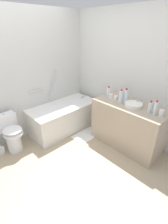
{
  "coord_description": "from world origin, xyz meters",
  "views": [
    {
      "loc": [
        -1.02,
        -1.7,
        1.99
      ],
      "look_at": [
        0.64,
        0.05,
        0.73
      ],
      "focal_mm": 26.08,
      "sensor_mm": 36.0,
      "label": 1
    }
  ],
  "objects_px": {
    "water_bottle_1": "(150,107)",
    "water_bottle_2": "(108,92)",
    "water_bottle_0": "(156,108)",
    "drinking_glass_2": "(155,110)",
    "bathtub": "(64,116)",
    "sink_basin": "(134,105)",
    "toilet": "(11,133)",
    "sink_faucet": "(139,102)",
    "water_bottle_4": "(121,96)",
    "water_bottle_3": "(126,96)",
    "bath_mat": "(86,135)",
    "drinking_glass_0": "(111,96)",
    "drinking_glass_1": "(115,98)",
    "drinking_glass_3": "(161,113)",
    "toilet_paper_roll": "(2,150)"
  },
  "relations": [
    {
      "from": "water_bottle_1",
      "to": "water_bottle_2",
      "type": "bearing_deg",
      "value": 88.14
    },
    {
      "from": "water_bottle_0",
      "to": "drinking_glass_2",
      "type": "bearing_deg",
      "value": 23.01
    },
    {
      "from": "bathtub",
      "to": "sink_basin",
      "type": "height_order",
      "value": "bathtub"
    },
    {
      "from": "water_bottle_2",
      "to": "toilet",
      "type": "bearing_deg",
      "value": 153.17
    },
    {
      "from": "sink_faucet",
      "to": "water_bottle_4",
      "type": "height_order",
      "value": "water_bottle_4"
    },
    {
      "from": "water_bottle_3",
      "to": "bath_mat",
      "type": "height_order",
      "value": "water_bottle_3"
    },
    {
      "from": "drinking_glass_0",
      "to": "drinking_glass_1",
      "type": "height_order",
      "value": "drinking_glass_0"
    },
    {
      "from": "bathtub",
      "to": "drinking_glass_2",
      "type": "height_order",
      "value": "bathtub"
    },
    {
      "from": "sink_basin",
      "to": "bath_mat",
      "type": "distance_m",
      "value": 1.19
    },
    {
      "from": "drinking_glass_1",
      "to": "drinking_glass_2",
      "type": "distance_m",
      "value": 0.72
    },
    {
      "from": "bathtub",
      "to": "sink_basin",
      "type": "relative_size",
      "value": 5.02
    },
    {
      "from": "sink_faucet",
      "to": "water_bottle_1",
      "type": "xyz_separation_m",
      "value": [
        -0.18,
        -0.28,
        0.06
      ]
    },
    {
      "from": "drinking_glass_2",
      "to": "water_bottle_4",
      "type": "bearing_deg",
      "value": 97.32
    },
    {
      "from": "drinking_glass_3",
      "to": "bath_mat",
      "type": "xyz_separation_m",
      "value": [
        -0.35,
        1.22,
        -0.87
      ]
    },
    {
      "from": "water_bottle_4",
      "to": "sink_faucet",
      "type": "bearing_deg",
      "value": -50.8
    },
    {
      "from": "water_bottle_0",
      "to": "water_bottle_4",
      "type": "distance_m",
      "value": 0.62
    },
    {
      "from": "water_bottle_4",
      "to": "bath_mat",
      "type": "distance_m",
      "value": 1.11
    },
    {
      "from": "water_bottle_3",
      "to": "sink_basin",
      "type": "bearing_deg",
      "value": -102.48
    },
    {
      "from": "bath_mat",
      "to": "water_bottle_2",
      "type": "bearing_deg",
      "value": -30.55
    },
    {
      "from": "bathtub",
      "to": "drinking_glass_2",
      "type": "distance_m",
      "value": 1.83
    },
    {
      "from": "bathtub",
      "to": "drinking_glass_1",
      "type": "xyz_separation_m",
      "value": [
        0.49,
        -0.94,
        0.57
      ]
    },
    {
      "from": "water_bottle_2",
      "to": "drinking_glass_2",
      "type": "distance_m",
      "value": 0.9
    },
    {
      "from": "bathtub",
      "to": "drinking_glass_0",
      "type": "bearing_deg",
      "value": -60.55
    },
    {
      "from": "water_bottle_3",
      "to": "drinking_glass_0",
      "type": "relative_size",
      "value": 3.06
    },
    {
      "from": "water_bottle_3",
      "to": "toilet_paper_roll",
      "type": "bearing_deg",
      "value": 146.26
    },
    {
      "from": "water_bottle_3",
      "to": "water_bottle_2",
      "type": "bearing_deg",
      "value": 93.78
    },
    {
      "from": "drinking_glass_1",
      "to": "water_bottle_2",
      "type": "bearing_deg",
      "value": 86.75
    },
    {
      "from": "toilet",
      "to": "drinking_glass_3",
      "type": "bearing_deg",
      "value": 37.15
    },
    {
      "from": "water_bottle_2",
      "to": "bath_mat",
      "type": "distance_m",
      "value": 1.0
    },
    {
      "from": "sink_faucet",
      "to": "drinking_glass_1",
      "type": "relative_size",
      "value": 2.01
    },
    {
      "from": "toilet",
      "to": "water_bottle_0",
      "type": "relative_size",
      "value": 2.99
    },
    {
      "from": "drinking_glass_1",
      "to": "toilet_paper_roll",
      "type": "relative_size",
      "value": 0.66
    },
    {
      "from": "water_bottle_3",
      "to": "bath_mat",
      "type": "xyz_separation_m",
      "value": [
        -0.38,
        0.57,
        -0.94
      ]
    },
    {
      "from": "water_bottle_2",
      "to": "drinking_glass_2",
      "type": "xyz_separation_m",
      "value": [
        0.03,
        -0.89,
        -0.06
      ]
    },
    {
      "from": "toilet",
      "to": "toilet_paper_roll",
      "type": "xyz_separation_m",
      "value": [
        -0.21,
        0.06,
        -0.29
      ]
    },
    {
      "from": "toilet",
      "to": "bath_mat",
      "type": "bearing_deg",
      "value": 60.35
    },
    {
      "from": "water_bottle_0",
      "to": "drinking_glass_3",
      "type": "relative_size",
      "value": 2.25
    },
    {
      "from": "toilet",
      "to": "sink_basin",
      "type": "bearing_deg",
      "value": 45.37
    },
    {
      "from": "water_bottle_4",
      "to": "drinking_glass_1",
      "type": "bearing_deg",
      "value": 74.67
    },
    {
      "from": "drinking_glass_1",
      "to": "drinking_glass_2",
      "type": "xyz_separation_m",
      "value": [
        0.04,
        -0.72,
        0.0
      ]
    },
    {
      "from": "bath_mat",
      "to": "water_bottle_1",
      "type": "bearing_deg",
      "value": -72.3
    },
    {
      "from": "water_bottle_2",
      "to": "water_bottle_4",
      "type": "height_order",
      "value": "water_bottle_4"
    },
    {
      "from": "water_bottle_4",
      "to": "drinking_glass_2",
      "type": "xyz_separation_m",
      "value": [
        0.08,
        -0.59,
        -0.07
      ]
    },
    {
      "from": "sink_basin",
      "to": "drinking_glass_2",
      "type": "bearing_deg",
      "value": -82.01
    },
    {
      "from": "water_bottle_1",
      "to": "toilet_paper_roll",
      "type": "relative_size",
      "value": 1.66
    },
    {
      "from": "sink_basin",
      "to": "water_bottle_2",
      "type": "relative_size",
      "value": 1.39
    },
    {
      "from": "bathtub",
      "to": "water_bottle_2",
      "type": "relative_size",
      "value": 6.99
    },
    {
      "from": "drinking_glass_0",
      "to": "drinking_glass_2",
      "type": "distance_m",
      "value": 0.82
    },
    {
      "from": "sink_basin",
      "to": "bath_mat",
      "type": "relative_size",
      "value": 0.51
    },
    {
      "from": "sink_basin",
      "to": "water_bottle_4",
      "type": "xyz_separation_m",
      "value": [
        -0.03,
        0.25,
        0.08
      ]
    }
  ]
}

